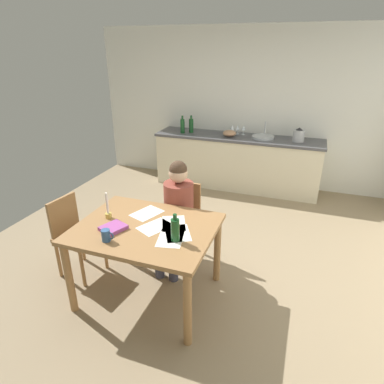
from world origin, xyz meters
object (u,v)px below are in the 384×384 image
(bottle_vinegar, at_px, (191,125))
(book_magazine, at_px, (113,228))
(wine_glass_near_sink, at_px, (244,128))
(wine_glass_back_left, at_px, (232,127))
(chair_at_table, at_px, (182,218))
(chair_side_empty, at_px, (75,233))
(bottle_oil, at_px, (182,126))
(wine_bottle_on_table, at_px, (175,230))
(dining_table, at_px, (146,237))
(mixing_bowl, at_px, (229,133))
(person_seated, at_px, (177,209))
(wine_glass_by_kettle, at_px, (238,128))
(candlestick, at_px, (108,211))
(stovetop_kettle, at_px, (299,135))
(sink_unit, at_px, (263,137))
(coffee_mug, at_px, (106,235))

(bottle_vinegar, bearing_deg, book_magazine, -82.93)
(wine_glass_near_sink, xyz_separation_m, wine_glass_back_left, (-0.19, 0.00, 0.00))
(chair_at_table, xyz_separation_m, chair_side_empty, (-0.95, -0.66, -0.02))
(bottle_oil, height_order, bottle_vinegar, bottle_oil)
(chair_side_empty, relative_size, wine_bottle_on_table, 3.42)
(wine_bottle_on_table, bearing_deg, dining_table, 160.23)
(dining_table, distance_m, wine_glass_back_left, 3.18)
(chair_at_table, distance_m, bottle_oil, 2.40)
(book_magazine, distance_m, mixing_bowl, 3.12)
(person_seated, bearing_deg, wine_bottle_on_table, -68.45)
(chair_at_table, distance_m, wine_glass_near_sink, 2.48)
(chair_at_table, distance_m, wine_bottle_on_table, 0.98)
(wine_bottle_on_table, xyz_separation_m, bottle_vinegar, (-0.98, 3.13, 0.15))
(bottle_oil, relative_size, wine_glass_near_sink, 1.92)
(mixing_bowl, bearing_deg, wine_glass_near_sink, 46.23)
(bottle_vinegar, distance_m, wine_glass_by_kettle, 0.80)
(chair_side_empty, bearing_deg, wine_glass_by_kettle, 71.47)
(wine_glass_by_kettle, bearing_deg, wine_bottle_on_table, -86.51)
(chair_side_empty, xyz_separation_m, mixing_bowl, (0.94, 2.88, 0.47))
(candlestick, xyz_separation_m, stovetop_kettle, (1.56, 2.98, 0.16))
(chair_side_empty, height_order, mixing_bowl, mixing_bowl)
(person_seated, bearing_deg, wine_glass_back_left, 90.27)
(bottle_oil, height_order, stovetop_kettle, bottle_oil)
(sink_unit, bearing_deg, coffee_mug, -103.46)
(person_seated, xyz_separation_m, book_magazine, (-0.31, -0.73, 0.11))
(dining_table, bearing_deg, person_seated, 83.91)
(sink_unit, distance_m, stovetop_kettle, 0.55)
(candlestick, relative_size, bottle_oil, 0.89)
(mixing_bowl, bearing_deg, wine_glass_back_left, 90.79)
(wine_glass_back_left, bearing_deg, chair_side_empty, -106.95)
(person_seated, distance_m, wine_glass_near_sink, 2.60)
(coffee_mug, relative_size, candlestick, 0.44)
(coffee_mug, height_order, wine_glass_back_left, wine_glass_back_left)
(bottle_oil, relative_size, stovetop_kettle, 1.34)
(wine_glass_by_kettle, bearing_deg, chair_side_empty, -108.53)
(chair_side_empty, height_order, wine_glass_back_left, wine_glass_back_left)
(chair_side_empty, xyz_separation_m, coffee_mug, (0.69, -0.40, 0.34))
(person_seated, distance_m, coffee_mug, 0.96)
(chair_side_empty, bearing_deg, person_seated, 28.29)
(dining_table, height_order, chair_side_empty, chair_side_empty)
(bottle_vinegar, height_order, wine_glass_back_left, bottle_vinegar)
(wine_bottle_on_table, bearing_deg, coffee_mug, -159.87)
(chair_side_empty, xyz_separation_m, wine_bottle_on_table, (1.23, -0.20, 0.40))
(bottle_vinegar, bearing_deg, wine_glass_by_kettle, 11.20)
(mixing_bowl, bearing_deg, coffee_mug, -94.38)
(dining_table, height_order, bottle_vinegar, bottle_vinegar)
(wine_glass_by_kettle, bearing_deg, mixing_bowl, -114.48)
(coffee_mug, height_order, book_magazine, coffee_mug)
(chair_at_table, distance_m, bottle_vinegar, 2.43)
(person_seated, height_order, sink_unit, person_seated)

